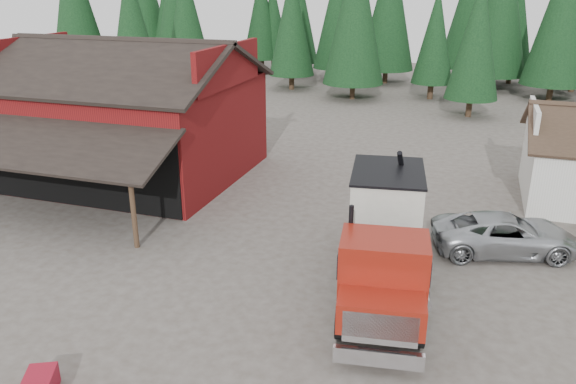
% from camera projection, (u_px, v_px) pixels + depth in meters
% --- Properties ---
extents(ground, '(120.00, 120.00, 0.00)m').
position_uv_depth(ground, '(249.00, 298.00, 18.44)').
color(ground, '#4D463D').
rests_on(ground, ground).
extents(red_barn, '(12.80, 13.63, 7.18)m').
position_uv_depth(red_barn, '(126.00, 125.00, 29.56)').
color(red_barn, maroon).
rests_on(red_barn, ground).
extents(conifer_backdrop, '(76.00, 16.00, 16.00)m').
position_uv_depth(conifer_backdrop, '(409.00, 87.00, 55.75)').
color(conifer_backdrop, black).
rests_on(conifer_backdrop, ground).
extents(near_pine_a, '(4.40, 4.40, 11.40)m').
position_uv_depth(near_pine_a, '(132.00, 24.00, 47.59)').
color(near_pine_a, '#382619').
rests_on(near_pine_a, ground).
extents(near_pine_b, '(3.96, 3.96, 10.40)m').
position_uv_depth(near_pine_b, '(477.00, 38.00, 41.25)').
color(near_pine_b, '#382619').
rests_on(near_pine_b, ground).
extents(near_pine_d, '(5.28, 5.28, 13.40)m').
position_uv_depth(near_pine_d, '(356.00, 12.00, 47.24)').
color(near_pine_d, '#382619').
rests_on(near_pine_d, ground).
extents(feed_truck, '(3.81, 9.64, 4.23)m').
position_uv_depth(feed_truck, '(385.00, 234.00, 18.42)').
color(feed_truck, black).
rests_on(feed_truck, ground).
extents(silver_car, '(5.90, 3.88, 1.51)m').
position_uv_depth(silver_car, '(506.00, 234.00, 21.30)').
color(silver_car, '#ABAEB3').
rests_on(silver_car, ground).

